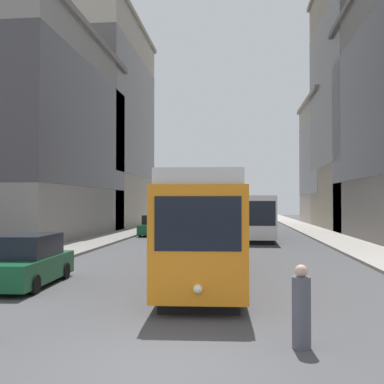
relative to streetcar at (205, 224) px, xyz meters
The scene contains 12 objects.
ground_plane 10.28m from the streetcar, 90.48° to the right, with size 200.00×200.00×0.00m, color #424244.
sidewalk_left 31.35m from the streetcar, 106.90° to the left, with size 3.28×120.00×0.15m, color gray.
sidewalk_right 31.30m from the streetcar, 73.40° to the left, with size 3.28×120.00×0.15m, color gray.
streetcar is the anchor object (origin of this frame).
transit_bus 19.55m from the streetcar, 81.66° to the left, with size 2.78×12.28×3.45m.
parked_car_left_near 22.83m from the streetcar, 105.67° to the left, with size 2.08×4.94×1.82m.
parked_car_left_mid 6.82m from the streetcar, 156.75° to the right, with size 2.03×4.81×1.82m.
pedestrian_crossing_near 9.30m from the streetcar, 73.61° to the right, with size 0.38×0.38×1.71m.
building_left_corner 27.24m from the streetcar, 134.48° to the left, with size 16.09×21.68×17.33m.
building_left_midblock 42.22m from the streetcar, 116.92° to the left, with size 16.08×21.51×25.21m.
building_right_midblock 38.13m from the streetcar, 63.67° to the left, with size 11.48×17.96×27.99m.
building_right_far 47.30m from the streetcar, 68.46° to the left, with size 13.88×16.06×16.67m.
Camera 1 is at (1.39, -8.33, 2.99)m, focal length 42.78 mm.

